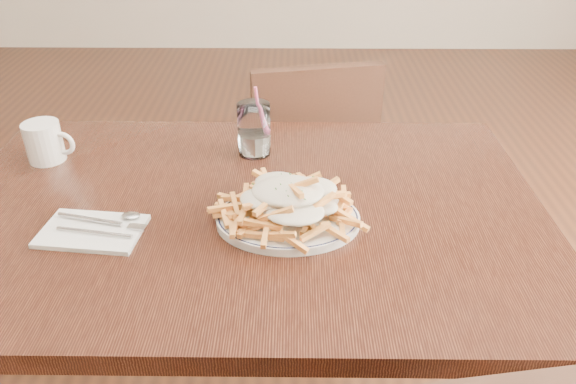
{
  "coord_description": "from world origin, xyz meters",
  "views": [
    {
      "loc": [
        0.1,
        -0.95,
        1.36
      ],
      "look_at": [
        0.09,
        -0.07,
        0.82
      ],
      "focal_mm": 35.0,
      "sensor_mm": 36.0,
      "label": 1
    }
  ],
  "objects_px": {
    "table": "(246,236)",
    "loaded_fries": "(288,197)",
    "fries_plate": "(288,219)",
    "water_glass": "(254,132)",
    "coffee_mug": "(45,142)",
    "chair_far": "(309,165)"
  },
  "relations": [
    {
      "from": "fries_plate",
      "to": "coffee_mug",
      "type": "distance_m",
      "value": 0.61
    },
    {
      "from": "loaded_fries",
      "to": "coffee_mug",
      "type": "height_order",
      "value": "loaded_fries"
    },
    {
      "from": "table",
      "to": "loaded_fries",
      "type": "height_order",
      "value": "loaded_fries"
    },
    {
      "from": "loaded_fries",
      "to": "water_glass",
      "type": "bearing_deg",
      "value": 105.6
    },
    {
      "from": "table",
      "to": "chair_far",
      "type": "height_order",
      "value": "chair_far"
    },
    {
      "from": "chair_far",
      "to": "coffee_mug",
      "type": "bearing_deg",
      "value": -141.4
    },
    {
      "from": "loaded_fries",
      "to": "coffee_mug",
      "type": "xyz_separation_m",
      "value": [
        -0.55,
        0.25,
        -0.01
      ]
    },
    {
      "from": "coffee_mug",
      "to": "chair_far",
      "type": "bearing_deg",
      "value": 38.6
    },
    {
      "from": "chair_far",
      "to": "fries_plate",
      "type": "xyz_separation_m",
      "value": [
        -0.06,
        -0.74,
        0.28
      ]
    },
    {
      "from": "table",
      "to": "water_glass",
      "type": "bearing_deg",
      "value": 88.3
    },
    {
      "from": "loaded_fries",
      "to": "fries_plate",
      "type": "bearing_deg",
      "value": 116.57
    },
    {
      "from": "chair_far",
      "to": "loaded_fries",
      "type": "xyz_separation_m",
      "value": [
        -0.06,
        -0.74,
        0.33
      ]
    },
    {
      "from": "water_glass",
      "to": "table",
      "type": "bearing_deg",
      "value": -91.7
    },
    {
      "from": "table",
      "to": "loaded_fries",
      "type": "xyz_separation_m",
      "value": [
        0.09,
        -0.07,
        0.14
      ]
    },
    {
      "from": "loaded_fries",
      "to": "coffee_mug",
      "type": "relative_size",
      "value": 2.61
    },
    {
      "from": "table",
      "to": "fries_plate",
      "type": "distance_m",
      "value": 0.14
    },
    {
      "from": "chair_far",
      "to": "fries_plate",
      "type": "height_order",
      "value": "chair_far"
    },
    {
      "from": "water_glass",
      "to": "coffee_mug",
      "type": "xyz_separation_m",
      "value": [
        -0.47,
        -0.04,
        -0.01
      ]
    },
    {
      "from": "water_glass",
      "to": "coffee_mug",
      "type": "height_order",
      "value": "water_glass"
    },
    {
      "from": "chair_far",
      "to": "fries_plate",
      "type": "bearing_deg",
      "value": -94.58
    },
    {
      "from": "table",
      "to": "coffee_mug",
      "type": "height_order",
      "value": "coffee_mug"
    },
    {
      "from": "water_glass",
      "to": "chair_far",
      "type": "bearing_deg",
      "value": 72.57
    }
  ]
}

